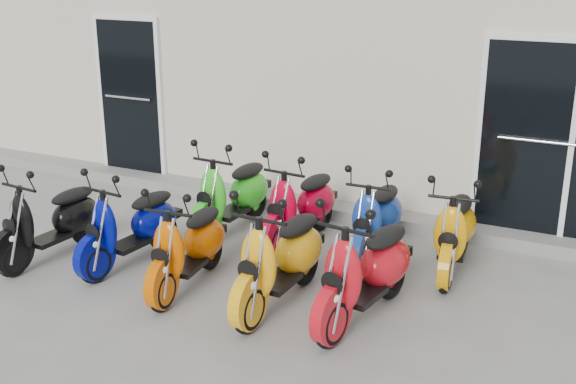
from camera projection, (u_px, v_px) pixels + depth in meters
name	position (u px, v px, depth m)	size (l,w,h in m)	color
ground	(262.00, 280.00, 7.27)	(80.00, 80.00, 0.00)	gray
building	(417.00, 55.00, 11.19)	(14.00, 6.00, 3.20)	beige
front_step	(338.00, 210.00, 8.97)	(14.00, 0.40, 0.15)	gray
door_left	(130.00, 93.00, 10.03)	(1.07, 0.08, 2.22)	black
door_right	(573.00, 138.00, 7.64)	(2.02, 0.08, 2.22)	black
scooter_front_black	(49.00, 210.00, 7.59)	(0.55, 1.51, 1.12)	black
scooter_front_blue	(130.00, 215.00, 7.44)	(0.55, 1.52, 1.12)	#030A7F
scooter_front_orange_a	(187.00, 235.00, 6.92)	(0.55, 1.51, 1.12)	#D35600
scooter_front_orange_b	(280.00, 245.00, 6.55)	(0.60, 1.65, 1.22)	#F7AC11
scooter_front_red	(366.00, 257.00, 6.29)	(0.60, 1.66, 1.23)	red
scooter_back_green	(232.00, 184.00, 8.30)	(0.58, 1.61, 1.19)	green
scooter_back_red	(301.00, 195.00, 7.98)	(0.57, 1.55, 1.15)	#BE0021
scooter_back_blue	(377.00, 208.00, 7.64)	(0.55, 1.50, 1.11)	#133998
scooter_back_yellow	(456.00, 220.00, 7.29)	(0.55, 1.52, 1.12)	orange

